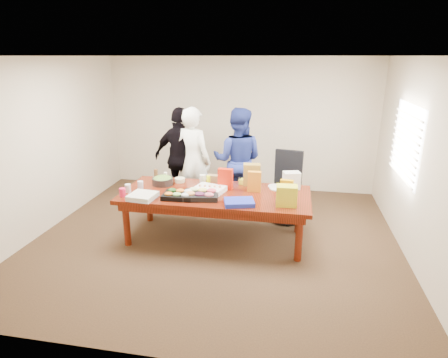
% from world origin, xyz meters
% --- Properties ---
extents(floor, '(5.50, 5.00, 0.02)m').
position_xyz_m(floor, '(0.00, 0.00, -0.01)').
color(floor, '#47301E').
rests_on(floor, ground).
extents(ceiling, '(5.50, 5.00, 0.02)m').
position_xyz_m(ceiling, '(0.00, 0.00, 2.71)').
color(ceiling, white).
rests_on(ceiling, wall_back).
extents(wall_back, '(5.50, 0.04, 2.70)m').
position_xyz_m(wall_back, '(0.00, 2.50, 1.35)').
color(wall_back, beige).
rests_on(wall_back, floor).
extents(wall_front, '(5.50, 0.04, 2.70)m').
position_xyz_m(wall_front, '(0.00, -2.50, 1.35)').
color(wall_front, beige).
rests_on(wall_front, floor).
extents(wall_left, '(0.04, 5.00, 2.70)m').
position_xyz_m(wall_left, '(-2.75, 0.00, 1.35)').
color(wall_left, beige).
rests_on(wall_left, floor).
extents(wall_right, '(0.04, 5.00, 2.70)m').
position_xyz_m(wall_right, '(2.75, 0.00, 1.35)').
color(wall_right, beige).
rests_on(wall_right, floor).
extents(window_panel, '(0.03, 1.40, 1.10)m').
position_xyz_m(window_panel, '(2.72, 0.60, 1.50)').
color(window_panel, white).
rests_on(window_panel, wall_right).
extents(window_blinds, '(0.04, 1.36, 1.00)m').
position_xyz_m(window_blinds, '(2.68, 0.60, 1.50)').
color(window_blinds, beige).
rests_on(window_blinds, wall_right).
extents(conference_table, '(2.80, 1.20, 0.75)m').
position_xyz_m(conference_table, '(0.00, 0.00, 0.38)').
color(conference_table, '#4C1C0F').
rests_on(conference_table, floor).
extents(office_chair, '(0.67, 0.67, 1.13)m').
position_xyz_m(office_chair, '(1.05, 0.90, 0.57)').
color(office_chair, black).
rests_on(office_chair, floor).
extents(person_center, '(0.81, 0.67, 1.89)m').
position_xyz_m(person_center, '(-0.60, 1.00, 0.95)').
color(person_center, white).
rests_on(person_center, floor).
extents(person_right, '(0.92, 0.73, 1.87)m').
position_xyz_m(person_right, '(0.15, 1.22, 0.93)').
color(person_right, navy).
rests_on(person_right, floor).
extents(person_left, '(1.15, 0.67, 1.85)m').
position_xyz_m(person_left, '(-0.88, 1.20, 0.92)').
color(person_left, black).
rests_on(person_left, floor).
extents(veggie_tray, '(0.45, 0.36, 0.07)m').
position_xyz_m(veggie_tray, '(-0.48, -0.29, 0.78)').
color(veggie_tray, black).
rests_on(veggie_tray, conference_table).
extents(fruit_tray, '(0.55, 0.46, 0.08)m').
position_xyz_m(fruit_tray, '(-0.16, -0.24, 0.79)').
color(fruit_tray, black).
rests_on(fruit_tray, conference_table).
extents(sheet_cake, '(0.50, 0.43, 0.08)m').
position_xyz_m(sheet_cake, '(-0.09, 0.04, 0.79)').
color(sheet_cake, white).
rests_on(sheet_cake, conference_table).
extents(salad_bowl, '(0.42, 0.42, 0.11)m').
position_xyz_m(salad_bowl, '(-0.90, 0.23, 0.80)').
color(salad_bowl, black).
rests_on(salad_bowl, conference_table).
extents(chip_bag_blue, '(0.47, 0.40, 0.06)m').
position_xyz_m(chip_bag_blue, '(0.42, -0.39, 0.78)').
color(chip_bag_blue, '#1E2EAE').
rests_on(chip_bag_blue, conference_table).
extents(chip_bag_red, '(0.23, 0.11, 0.32)m').
position_xyz_m(chip_bag_red, '(0.11, 0.20, 0.91)').
color(chip_bag_red, red).
rests_on(chip_bag_red, conference_table).
extents(chip_bag_yellow, '(0.19, 0.09, 0.28)m').
position_xyz_m(chip_bag_yellow, '(1.05, -0.03, 0.89)').
color(chip_bag_yellow, '#DB9806').
rests_on(chip_bag_yellow, conference_table).
extents(chip_bag_orange, '(0.20, 0.10, 0.31)m').
position_xyz_m(chip_bag_orange, '(0.56, 0.17, 0.91)').
color(chip_bag_orange, orange).
rests_on(chip_bag_orange, conference_table).
extents(mayo_jar, '(0.11, 0.11, 0.15)m').
position_xyz_m(mayo_jar, '(-0.28, 0.36, 0.83)').
color(mayo_jar, silver).
rests_on(mayo_jar, conference_table).
extents(mustard_bottle, '(0.07, 0.07, 0.17)m').
position_xyz_m(mustard_bottle, '(-0.17, 0.28, 0.83)').
color(mustard_bottle, '#DFED06').
rests_on(mustard_bottle, conference_table).
extents(dressing_bottle, '(0.07, 0.07, 0.20)m').
position_xyz_m(dressing_bottle, '(-1.07, 0.38, 0.85)').
color(dressing_bottle, brown).
rests_on(dressing_bottle, conference_table).
extents(ranch_bottle, '(0.07, 0.07, 0.17)m').
position_xyz_m(ranch_bottle, '(-0.89, 0.33, 0.84)').
color(ranch_bottle, beige).
rests_on(ranch_bottle, conference_table).
extents(banana_bunch, '(0.25, 0.18, 0.07)m').
position_xyz_m(banana_bunch, '(0.41, 0.48, 0.79)').
color(banana_bunch, '#ECF42D').
rests_on(banana_bunch, conference_table).
extents(bread_loaf, '(0.28, 0.14, 0.11)m').
position_xyz_m(bread_loaf, '(-0.11, 0.52, 0.80)').
color(bread_loaf, olive).
rests_on(bread_loaf, conference_table).
extents(kraft_bag, '(0.28, 0.18, 0.34)m').
position_xyz_m(kraft_bag, '(0.49, 0.46, 0.92)').
color(kraft_bag, olive).
rests_on(kraft_bag, conference_table).
extents(red_cup, '(0.10, 0.10, 0.12)m').
position_xyz_m(red_cup, '(-1.30, -0.39, 0.81)').
color(red_cup, red).
rests_on(red_cup, conference_table).
extents(clear_cup_a, '(0.11, 0.11, 0.12)m').
position_xyz_m(clear_cup_a, '(-1.30, -0.20, 0.81)').
color(clear_cup_a, silver).
rests_on(clear_cup_a, conference_table).
extents(clear_cup_b, '(0.10, 0.10, 0.12)m').
position_xyz_m(clear_cup_b, '(-1.18, -0.02, 0.81)').
color(clear_cup_b, silver).
rests_on(clear_cup_b, conference_table).
extents(pizza_box_lower, '(0.39, 0.39, 0.04)m').
position_xyz_m(pizza_box_lower, '(-0.98, -0.43, 0.77)').
color(pizza_box_lower, white).
rests_on(pizza_box_lower, conference_table).
extents(pizza_box_upper, '(0.39, 0.39, 0.04)m').
position_xyz_m(pizza_box_upper, '(-0.97, -0.45, 0.81)').
color(pizza_box_upper, beige).
rests_on(pizza_box_upper, pizza_box_lower).
extents(plate_a, '(0.29, 0.29, 0.02)m').
position_xyz_m(plate_a, '(0.92, 0.35, 0.76)').
color(plate_a, silver).
rests_on(plate_a, conference_table).
extents(plate_b, '(0.22, 0.22, 0.01)m').
position_xyz_m(plate_b, '(0.86, 0.44, 0.76)').
color(plate_b, white).
rests_on(plate_b, conference_table).
extents(dip_bowl_a, '(0.20, 0.20, 0.07)m').
position_xyz_m(dip_bowl_a, '(0.09, 0.33, 0.78)').
color(dip_bowl_a, silver).
rests_on(dip_bowl_a, conference_table).
extents(dip_bowl_b, '(0.17, 0.17, 0.07)m').
position_xyz_m(dip_bowl_b, '(-0.67, 0.39, 0.78)').
color(dip_bowl_b, beige).
rests_on(dip_bowl_b, conference_table).
extents(grocery_bag_white, '(0.29, 0.24, 0.27)m').
position_xyz_m(grocery_bag_white, '(1.11, 0.40, 0.88)').
color(grocery_bag_white, white).
rests_on(grocery_bag_white, conference_table).
extents(grocery_bag_yellow, '(0.29, 0.21, 0.28)m').
position_xyz_m(grocery_bag_yellow, '(1.05, -0.30, 0.89)').
color(grocery_bag_yellow, yellow).
rests_on(grocery_bag_yellow, conference_table).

